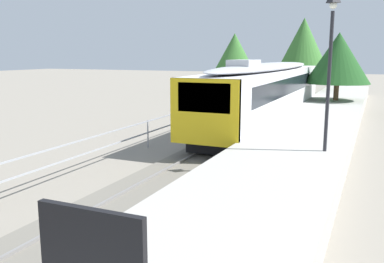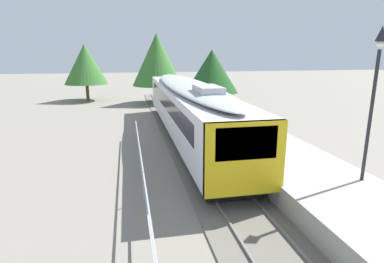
# 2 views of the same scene
# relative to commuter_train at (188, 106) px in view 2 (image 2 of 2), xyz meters

# --- Properties ---
(ground_plane) EXTENTS (160.00, 160.00, 0.00)m
(ground_plane) POSITION_rel_commuter_train_xyz_m (-3.00, -7.65, -2.15)
(ground_plane) COLOR gray
(track_rails) EXTENTS (3.20, 60.00, 0.14)m
(track_rails) POSITION_rel_commuter_train_xyz_m (0.00, -7.65, -2.11)
(track_rails) COLOR #6B665B
(track_rails) RESTS_ON ground
(commuter_train) EXTENTS (2.82, 20.49, 3.74)m
(commuter_train) POSITION_rel_commuter_train_xyz_m (0.00, 0.00, 0.00)
(commuter_train) COLOR silver
(commuter_train) RESTS_ON track_rails
(station_platform) EXTENTS (3.90, 60.00, 0.90)m
(station_platform) POSITION_rel_commuter_train_xyz_m (3.25, -7.65, -1.70)
(station_platform) COLOR #A8A59E
(station_platform) RESTS_ON ground
(platform_lamp_mid_platform) EXTENTS (0.34, 0.34, 5.35)m
(platform_lamp_mid_platform) POSITION_rel_commuter_train_xyz_m (4.47, -10.18, 2.47)
(platform_lamp_mid_platform) COLOR #232328
(platform_lamp_mid_platform) RESTS_ON station_platform
(tree_behind_carpark) EXTENTS (5.34, 5.34, 7.43)m
(tree_behind_carpark) POSITION_rel_commuter_train_xyz_m (-0.48, 15.20, 2.53)
(tree_behind_carpark) COLOR brown
(tree_behind_carpark) RESTS_ON ground
(tree_behind_station_far) EXTENTS (4.85, 4.85, 6.36)m
(tree_behind_station_far) POSITION_rel_commuter_train_xyz_m (-8.25, 18.77, 1.99)
(tree_behind_station_far) COLOR brown
(tree_behind_station_far) RESTS_ON ground
(tree_distant_left) EXTENTS (4.52, 4.52, 5.66)m
(tree_distant_left) POSITION_rel_commuter_train_xyz_m (3.32, 6.75, 1.72)
(tree_distant_left) COLOR brown
(tree_distant_left) RESTS_ON ground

